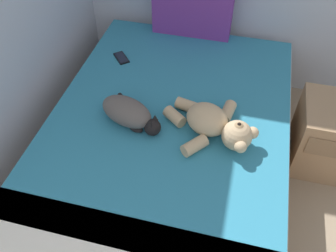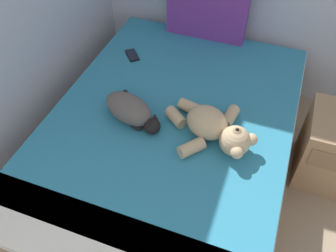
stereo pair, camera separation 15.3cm
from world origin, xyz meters
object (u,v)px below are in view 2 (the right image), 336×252
patterned_cushion (208,3)px  cell_phone (132,55)px  bed (170,144)px  cat (131,110)px  teddy_bear (215,128)px

patterned_cushion → cell_phone: bearing=-133.3°
bed → cell_phone: bearing=134.0°
cell_phone → cat: bearing=-66.1°
cat → teddy_bear: size_ratio=0.73×
cell_phone → teddy_bear: bearing=-36.4°
patterned_cushion → teddy_bear: size_ratio=1.06×
patterned_cushion → teddy_bear: bearing=-71.4°
cat → cell_phone: (-0.26, 0.59, -0.07)m
patterned_cushion → teddy_bear: patterned_cushion is taller
patterned_cushion → cell_phone: 0.68m
patterned_cushion → cell_phone: size_ratio=3.81×
cat → cell_phone: 0.65m
patterned_cushion → cat: size_ratio=1.44×
bed → cell_phone: (-0.48, 0.50, 0.26)m
bed → teddy_bear: size_ratio=3.64×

